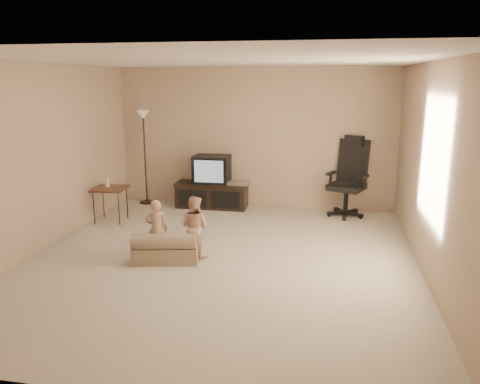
{
  "coord_description": "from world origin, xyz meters",
  "views": [
    {
      "loc": [
        1.33,
        -5.54,
        2.28
      ],
      "look_at": [
        0.15,
        0.6,
        0.77
      ],
      "focal_mm": 35.0,
      "sensor_mm": 36.0,
      "label": 1
    }
  ],
  "objects_px": {
    "side_table": "(110,189)",
    "office_chair": "(348,187)",
    "tv_stand": "(212,186)",
    "toddler_left": "(156,229)",
    "toddler_right": "(194,227)",
    "floor_lamp": "(144,136)",
    "child_sofa": "(166,249)"
  },
  "relations": [
    {
      "from": "office_chair",
      "to": "toddler_right",
      "type": "bearing_deg",
      "value": -108.62
    },
    {
      "from": "side_table",
      "to": "floor_lamp",
      "type": "distance_m",
      "value": 1.42
    },
    {
      "from": "tv_stand",
      "to": "toddler_left",
      "type": "height_order",
      "value": "tv_stand"
    },
    {
      "from": "tv_stand",
      "to": "floor_lamp",
      "type": "bearing_deg",
      "value": 176.95
    },
    {
      "from": "toddler_left",
      "to": "tv_stand",
      "type": "bearing_deg",
      "value": -106.95
    },
    {
      "from": "toddler_left",
      "to": "toddler_right",
      "type": "height_order",
      "value": "toddler_right"
    },
    {
      "from": "floor_lamp",
      "to": "toddler_left",
      "type": "height_order",
      "value": "floor_lamp"
    },
    {
      "from": "tv_stand",
      "to": "side_table",
      "type": "xyz_separation_m",
      "value": [
        -1.43,
        -1.16,
        0.15
      ]
    },
    {
      "from": "tv_stand",
      "to": "child_sofa",
      "type": "bearing_deg",
      "value": -89.31
    },
    {
      "from": "office_chair",
      "to": "child_sofa",
      "type": "relative_size",
      "value": 1.51
    },
    {
      "from": "tv_stand",
      "to": "toddler_left",
      "type": "relative_size",
      "value": 1.7
    },
    {
      "from": "tv_stand",
      "to": "side_table",
      "type": "distance_m",
      "value": 1.85
    },
    {
      "from": "office_chair",
      "to": "side_table",
      "type": "distance_m",
      "value": 3.99
    },
    {
      "from": "side_table",
      "to": "office_chair",
      "type": "bearing_deg",
      "value": 15.98
    },
    {
      "from": "tv_stand",
      "to": "office_chair",
      "type": "relative_size",
      "value": 0.99
    },
    {
      "from": "child_sofa",
      "to": "toddler_left",
      "type": "relative_size",
      "value": 1.14
    },
    {
      "from": "toddler_left",
      "to": "floor_lamp",
      "type": "bearing_deg",
      "value": -80.29
    },
    {
      "from": "toddler_left",
      "to": "child_sofa",
      "type": "bearing_deg",
      "value": 132.69
    },
    {
      "from": "side_table",
      "to": "toddler_right",
      "type": "relative_size",
      "value": 0.93
    },
    {
      "from": "toddler_left",
      "to": "toddler_right",
      "type": "distance_m",
      "value": 0.49
    },
    {
      "from": "child_sofa",
      "to": "floor_lamp",
      "type": "bearing_deg",
      "value": 104.95
    },
    {
      "from": "toddler_left",
      "to": "toddler_right",
      "type": "bearing_deg",
      "value": -178.49
    },
    {
      "from": "floor_lamp",
      "to": "office_chair",
      "type": "bearing_deg",
      "value": -1.85
    },
    {
      "from": "office_chair",
      "to": "floor_lamp",
      "type": "distance_m",
      "value": 3.78
    },
    {
      "from": "office_chair",
      "to": "side_table",
      "type": "xyz_separation_m",
      "value": [
        -3.84,
        -1.1,
        0.06
      ]
    },
    {
      "from": "side_table",
      "to": "toddler_right",
      "type": "height_order",
      "value": "toddler_right"
    },
    {
      "from": "office_chair",
      "to": "toddler_left",
      "type": "xyz_separation_m",
      "value": [
        -2.51,
        -2.5,
        -0.1
      ]
    },
    {
      "from": "floor_lamp",
      "to": "toddler_right",
      "type": "height_order",
      "value": "floor_lamp"
    },
    {
      "from": "toddler_right",
      "to": "side_table",
      "type": "bearing_deg",
      "value": -18.45
    },
    {
      "from": "tv_stand",
      "to": "office_chair",
      "type": "distance_m",
      "value": 2.41
    },
    {
      "from": "floor_lamp",
      "to": "child_sofa",
      "type": "height_order",
      "value": "floor_lamp"
    },
    {
      "from": "tv_stand",
      "to": "toddler_left",
      "type": "xyz_separation_m",
      "value": [
        -0.1,
        -2.56,
        -0.0
      ]
    }
  ]
}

